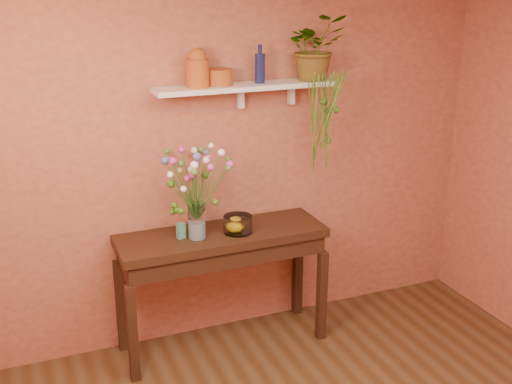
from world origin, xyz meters
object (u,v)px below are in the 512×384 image
object	(u,v)px
spider_plant	(315,47)
glass_bowl	(238,225)
blue_bottle	(260,67)
bouquet	(194,174)
sideboard	(222,249)
glass_vase	(197,223)
terracotta_jug	(197,69)

from	to	relation	value
spider_plant	glass_bowl	size ratio (longest dim) A/B	2.25
blue_bottle	bouquet	bearing A→B (deg)	-162.34
bouquet	sideboard	bearing A→B (deg)	12.06
sideboard	bouquet	world-z (taller)	bouquet
spider_plant	glass_vase	world-z (taller)	spider_plant
terracotta_jug	glass_bowl	xyz separation A→B (m)	(0.21, -0.17, -1.09)
sideboard	glass_bowl	bearing A→B (deg)	-24.53
blue_bottle	glass_vase	world-z (taller)	blue_bottle
glass_bowl	bouquet	bearing A→B (deg)	179.01
spider_plant	bouquet	bearing A→B (deg)	-170.76
terracotta_jug	blue_bottle	bearing A→B (deg)	1.07
blue_bottle	sideboard	bearing A→B (deg)	-159.23
spider_plant	bouquet	distance (m)	1.26
spider_plant	glass_vase	distance (m)	1.51
sideboard	spider_plant	size ratio (longest dim) A/B	3.24
glass_vase	glass_bowl	size ratio (longest dim) A/B	1.24
sideboard	blue_bottle	world-z (taller)	blue_bottle
blue_bottle	glass_vase	size ratio (longest dim) A/B	1.04
sideboard	terracotta_jug	bearing A→B (deg)	130.28
blue_bottle	bouquet	xyz separation A→B (m)	(-0.55, -0.18, -0.66)
glass_vase	spider_plant	bearing A→B (deg)	9.04
blue_bottle	bouquet	distance (m)	0.88
glass_vase	sideboard	bearing A→B (deg)	11.26
terracotta_jug	glass_bowl	bearing A→B (deg)	-39.20
glass_bowl	sideboard	bearing A→B (deg)	155.47
glass_vase	bouquet	world-z (taller)	bouquet
terracotta_jug	glass_bowl	size ratio (longest dim) A/B	1.27
blue_bottle	glass_bowl	world-z (taller)	blue_bottle
spider_plant	glass_vase	bearing A→B (deg)	-170.96
bouquet	blue_bottle	bearing A→B (deg)	17.66
blue_bottle	bouquet	size ratio (longest dim) A/B	0.51
glass_bowl	spider_plant	bearing A→B (deg)	13.87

